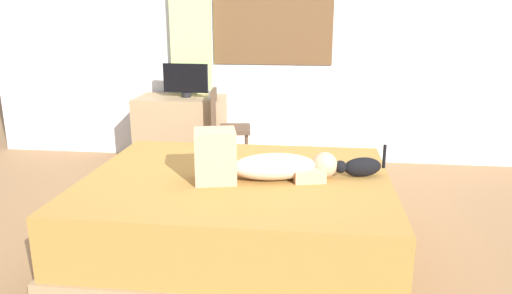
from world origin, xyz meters
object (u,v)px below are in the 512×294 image
at_px(tv_monitor, 186,80).
at_px(chair_by_desk, 224,124).
at_px(person_lying, 259,163).
at_px(cat, 360,167).
at_px(bed, 238,213).
at_px(cup, 212,94).
at_px(desk, 181,131).

distance_m(tv_monitor, chair_by_desk, 0.65).
relative_size(person_lying, cat, 2.71).
relative_size(bed, cup, 22.93).
height_order(cat, desk, cat).
distance_m(bed, person_lying, 0.42).
bearing_deg(desk, chair_by_desk, -23.91).
relative_size(cup, chair_by_desk, 0.11).
bearing_deg(bed, tv_monitor, 114.29).
relative_size(bed, cat, 5.99).
height_order(person_lying, tv_monitor, tv_monitor).
xyz_separation_m(desk, tv_monitor, (0.07, -0.00, 0.55)).
xyz_separation_m(cat, chair_by_desk, (-1.21, 1.55, -0.09)).
height_order(bed, chair_by_desk, chair_by_desk).
distance_m(person_lying, chair_by_desk, 1.79).
height_order(bed, desk, desk).
xyz_separation_m(bed, person_lying, (0.15, -0.05, 0.38)).
bearing_deg(cup, person_lying, -69.09).
xyz_separation_m(bed, chair_by_desk, (-0.40, 1.64, 0.25)).
height_order(cat, tv_monitor, tv_monitor).
xyz_separation_m(desk, chair_by_desk, (0.51, -0.23, 0.14)).
relative_size(bed, chair_by_desk, 2.41).
distance_m(desk, tv_monitor, 0.56).
height_order(person_lying, cat, person_lying).
xyz_separation_m(bed, cup, (-0.56, 1.80, 0.52)).
xyz_separation_m(bed, tv_monitor, (-0.85, 1.87, 0.66)).
bearing_deg(desk, person_lying, -61.03).
relative_size(tv_monitor, cup, 5.31).
distance_m(cat, desk, 2.49).
relative_size(tv_monitor, chair_by_desk, 0.56).
bearing_deg(cat, person_lying, -167.69).
height_order(bed, cat, cat).
relative_size(person_lying, cup, 10.38).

